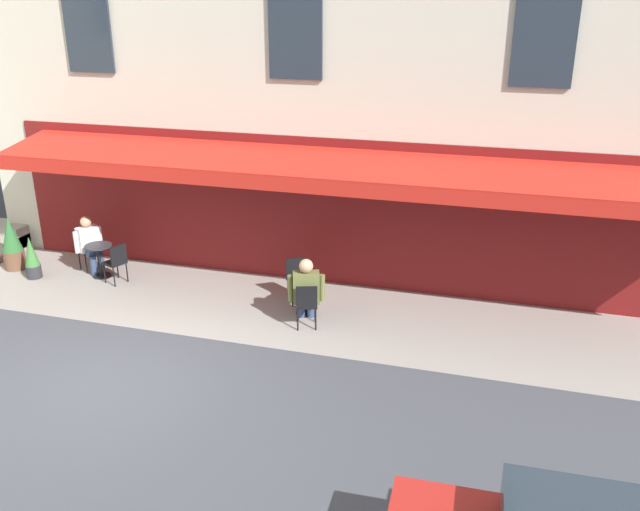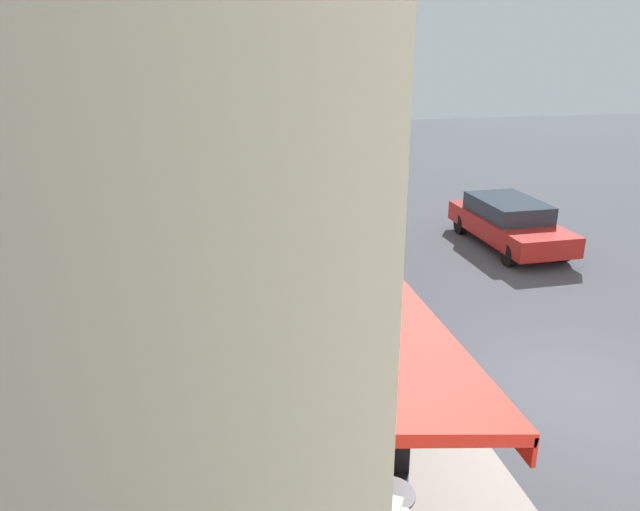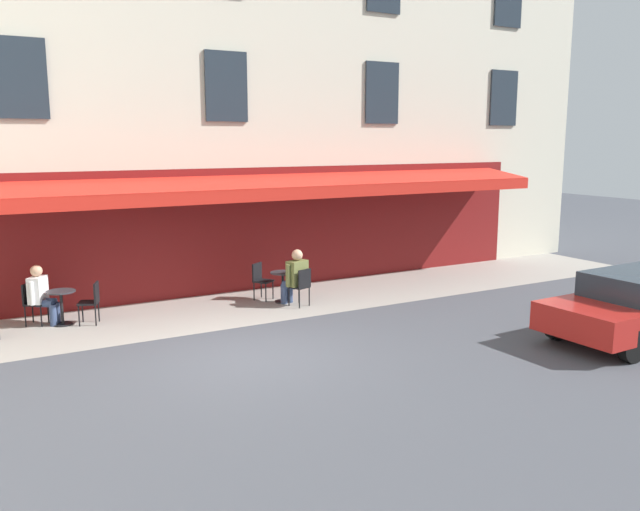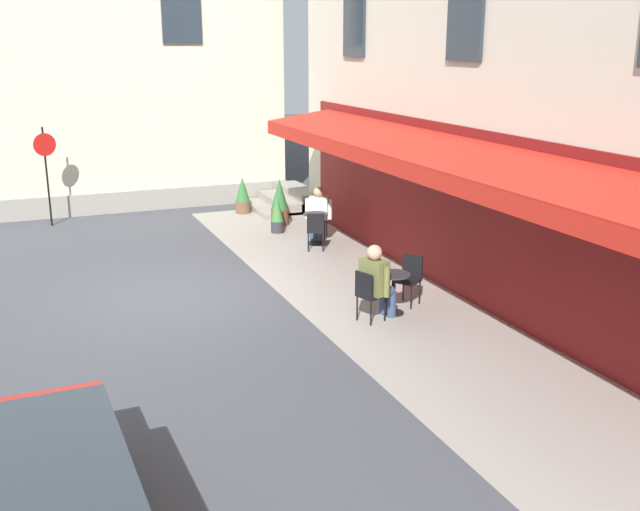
{
  "view_description": "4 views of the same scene",
  "coord_description": "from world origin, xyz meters",
  "px_view_note": "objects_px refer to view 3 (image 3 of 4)",
  "views": [
    {
      "loc": [
        -5.93,
        8.13,
        5.94
      ],
      "look_at": [
        -2.8,
        -2.78,
        1.49
      ],
      "focal_mm": 37.5,
      "sensor_mm": 36.0,
      "label": 1
    },
    {
      "loc": [
        8.06,
        -5.74,
        5.66
      ],
      "look_at": [
        -3.61,
        -3.39,
        1.42
      ],
      "focal_mm": 34.52,
      "sensor_mm": 36.0,
      "label": 2
    },
    {
      "loc": [
        4.5,
        10.64,
        3.91
      ],
      "look_at": [
        -3.13,
        -2.84,
        1.16
      ],
      "focal_mm": 36.74,
      "sensor_mm": 36.0,
      "label": 3
    },
    {
      "loc": [
        -13.4,
        2.64,
        4.65
      ],
      "look_at": [
        -1.97,
        -2.06,
        1.12
      ],
      "focal_mm": 41.69,
      "sensor_mm": 36.0,
      "label": 4
    }
  ],
  "objects_px": {
    "cafe_table_mid_terrace": "(283,282)",
    "cafe_chair_black_kerbside": "(302,284)",
    "cafe_chair_black_corner_right": "(32,300)",
    "cafe_chair_black_facing_street": "(260,278)",
    "cafe_chair_black_near_door": "(92,299)",
    "seated_companion_in_white": "(41,293)",
    "cafe_table_near_entrance": "(61,303)",
    "seated_patron_in_olive": "(295,276)"
  },
  "relations": [
    {
      "from": "cafe_table_mid_terrace",
      "to": "cafe_chair_black_kerbside",
      "type": "bearing_deg",
      "value": 108.48
    },
    {
      "from": "cafe_chair_black_corner_right",
      "to": "cafe_table_mid_terrace",
      "type": "distance_m",
      "value": 5.59
    },
    {
      "from": "cafe_chair_black_corner_right",
      "to": "cafe_chair_black_kerbside",
      "type": "height_order",
      "value": "same"
    },
    {
      "from": "cafe_table_mid_terrace",
      "to": "cafe_chair_black_facing_street",
      "type": "distance_m",
      "value": 0.63
    },
    {
      "from": "cafe_chair_black_near_door",
      "to": "seated_companion_in_white",
      "type": "bearing_deg",
      "value": -25.5
    },
    {
      "from": "cafe_table_near_entrance",
      "to": "cafe_table_mid_terrace",
      "type": "relative_size",
      "value": 1.0
    },
    {
      "from": "cafe_chair_black_facing_street",
      "to": "cafe_chair_black_near_door",
      "type": "bearing_deg",
      "value": 3.29
    },
    {
      "from": "cafe_chair_black_near_door",
      "to": "seated_companion_in_white",
      "type": "xyz_separation_m",
      "value": [
        0.94,
        -0.45,
        0.15
      ]
    },
    {
      "from": "cafe_chair_black_near_door",
      "to": "seated_patron_in_olive",
      "type": "xyz_separation_m",
      "value": [
        -4.53,
        0.68,
        0.17
      ]
    },
    {
      "from": "cafe_table_mid_terrace",
      "to": "cafe_chair_black_kerbside",
      "type": "distance_m",
      "value": 0.63
    },
    {
      "from": "cafe_chair_black_near_door",
      "to": "cafe_table_mid_terrace",
      "type": "distance_m",
      "value": 4.41
    },
    {
      "from": "cafe_chair_black_kerbside",
      "to": "cafe_table_near_entrance",
      "type": "bearing_deg",
      "value": -12.25
    },
    {
      "from": "cafe_table_near_entrance",
      "to": "cafe_table_mid_terrace",
      "type": "xyz_separation_m",
      "value": [
        -4.99,
        0.53,
        0.0
      ]
    },
    {
      "from": "cafe_chair_black_kerbside",
      "to": "cafe_chair_black_near_door",
      "type": "bearing_deg",
      "value": -10.96
    },
    {
      "from": "cafe_table_mid_terrace",
      "to": "cafe_chair_black_facing_street",
      "type": "relative_size",
      "value": 0.82
    },
    {
      "from": "cafe_table_mid_terrace",
      "to": "seated_companion_in_white",
      "type": "bearing_deg",
      "value": -7.9
    },
    {
      "from": "cafe_chair_black_near_door",
      "to": "cafe_chair_black_kerbside",
      "type": "bearing_deg",
      "value": 169.04
    },
    {
      "from": "cafe_chair_black_near_door",
      "to": "cafe_chair_black_corner_right",
      "type": "xyz_separation_m",
      "value": [
        1.13,
        -0.56,
        0.0
      ]
    },
    {
      "from": "cafe_chair_black_corner_right",
      "to": "cafe_chair_black_kerbside",
      "type": "bearing_deg",
      "value": 165.78
    },
    {
      "from": "cafe_chair_black_near_door",
      "to": "cafe_chair_black_corner_right",
      "type": "relative_size",
      "value": 1.0
    },
    {
      "from": "cafe_table_near_entrance",
      "to": "seated_patron_in_olive",
      "type": "distance_m",
      "value": 5.21
    },
    {
      "from": "cafe_chair_black_kerbside",
      "to": "seated_patron_in_olive",
      "type": "xyz_separation_m",
      "value": [
        0.07,
        -0.21,
        0.17
      ]
    },
    {
      "from": "cafe_chair_black_corner_right",
      "to": "cafe_chair_black_facing_street",
      "type": "distance_m",
      "value": 5.19
    },
    {
      "from": "cafe_table_mid_terrace",
      "to": "cafe_chair_black_near_door",
      "type": "bearing_deg",
      "value": -3.79
    },
    {
      "from": "cafe_chair_black_near_door",
      "to": "cafe_chair_black_facing_street",
      "type": "xyz_separation_m",
      "value": [
        -4.05,
        -0.23,
        0.0
      ]
    },
    {
      "from": "cafe_chair_black_kerbside",
      "to": "seated_companion_in_white",
      "type": "height_order",
      "value": "seated_companion_in_white"
    },
    {
      "from": "cafe_chair_black_corner_right",
      "to": "cafe_chair_black_facing_street",
      "type": "relative_size",
      "value": 1.0
    },
    {
      "from": "cafe_table_near_entrance",
      "to": "cafe_chair_black_corner_right",
      "type": "xyz_separation_m",
      "value": [
        0.54,
        -0.32,
        0.06
      ]
    },
    {
      "from": "seated_patron_in_olive",
      "to": "seated_companion_in_white",
      "type": "relative_size",
      "value": 1.04
    },
    {
      "from": "cafe_table_near_entrance",
      "to": "cafe_chair_black_corner_right",
      "type": "relative_size",
      "value": 0.82
    },
    {
      "from": "cafe_table_mid_terrace",
      "to": "cafe_chair_black_kerbside",
      "type": "relative_size",
      "value": 0.82
    },
    {
      "from": "cafe_chair_black_near_door",
      "to": "seated_patron_in_olive",
      "type": "distance_m",
      "value": 4.59
    },
    {
      "from": "cafe_chair_black_corner_right",
      "to": "seated_patron_in_olive",
      "type": "height_order",
      "value": "seated_patron_in_olive"
    },
    {
      "from": "cafe_table_near_entrance",
      "to": "cafe_chair_black_kerbside",
      "type": "relative_size",
      "value": 0.82
    },
    {
      "from": "cafe_table_near_entrance",
      "to": "seated_companion_in_white",
      "type": "relative_size",
      "value": 0.58
    },
    {
      "from": "cafe_chair_black_near_door",
      "to": "cafe_table_mid_terrace",
      "type": "height_order",
      "value": "cafe_chair_black_near_door"
    },
    {
      "from": "cafe_table_mid_terrace",
      "to": "cafe_chair_black_corner_right",
      "type": "bearing_deg",
      "value": -8.76
    },
    {
      "from": "cafe_chair_black_kerbside",
      "to": "seated_patron_in_olive",
      "type": "relative_size",
      "value": 0.67
    },
    {
      "from": "cafe_chair_black_facing_street",
      "to": "cafe_chair_black_kerbside",
      "type": "bearing_deg",
      "value": 116.23
    },
    {
      "from": "cafe_chair_black_near_door",
      "to": "cafe_chair_black_kerbside",
      "type": "xyz_separation_m",
      "value": [
        -4.6,
        0.89,
        0.0
      ]
    },
    {
      "from": "cafe_chair_black_kerbside",
      "to": "cafe_chair_black_corner_right",
      "type": "bearing_deg",
      "value": -14.22
    },
    {
      "from": "seated_patron_in_olive",
      "to": "cafe_chair_black_corner_right",
      "type": "bearing_deg",
      "value": -12.41
    }
  ]
}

